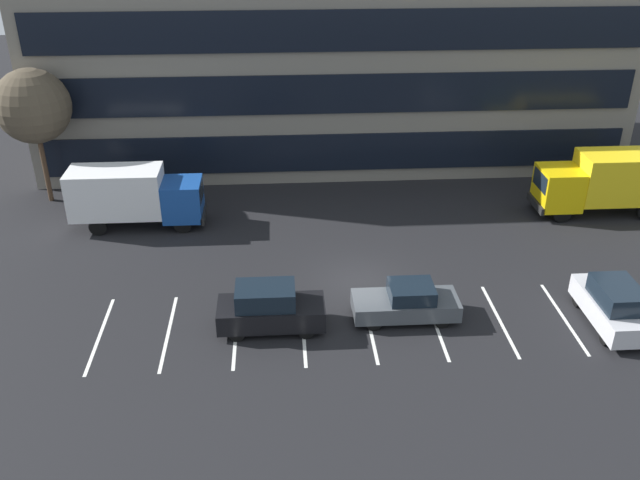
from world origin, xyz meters
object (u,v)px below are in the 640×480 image
box_truck_yellow_all (608,180)px  bare_tree (33,106)px  box_truck_blue (134,195)px  suv_black (270,308)px  sedan_charcoal (407,302)px  suv_silver (613,305)px

box_truck_yellow_all → bare_tree: 31.93m
box_truck_blue → suv_black: size_ratio=1.58×
box_truck_blue → sedan_charcoal: 16.24m
suv_black → suv_silver: bearing=-2.6°
box_truck_blue → bare_tree: bearing=146.8°
suv_silver → bare_tree: 31.08m
box_truck_blue → sedan_charcoal: bearing=-36.7°
sedan_charcoal → bare_tree: bare_tree is taller
sedan_charcoal → box_truck_yellow_all: bearing=37.0°
box_truck_yellow_all → bare_tree: (-31.50, 3.65, 3.69)m
box_truck_yellow_all → bare_tree: size_ratio=0.97×
suv_silver → box_truck_yellow_all: bearing=67.9°
box_truck_blue → suv_black: (7.20, -10.07, -0.87)m
sedan_charcoal → suv_black: size_ratio=1.01×
suv_black → bare_tree: 19.38m
box_truck_blue → suv_black: bearing=-54.4°
box_truck_yellow_all → suv_silver: 11.66m
box_truck_blue → bare_tree: size_ratio=0.91×
suv_black → bare_tree: (-12.83, 13.75, 4.68)m
box_truck_yellow_all → sedan_charcoal: bearing=-143.0°
suv_silver → bare_tree: bare_tree is taller
box_truck_yellow_all → suv_silver: box_truck_yellow_all is taller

